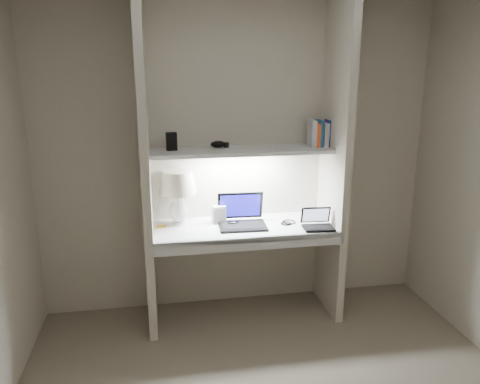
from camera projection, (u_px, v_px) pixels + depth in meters
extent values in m
cube|color=beige|center=(237.00, 159.00, 3.81)|extent=(3.20, 0.01, 2.50)
cube|color=beige|center=(146.00, 170.00, 3.43)|extent=(0.06, 0.55, 2.50)
cube|color=beige|center=(335.00, 163.00, 3.67)|extent=(0.06, 0.55, 2.50)
cube|color=white|center=(243.00, 228.00, 3.68)|extent=(1.40, 0.55, 0.04)
cube|color=silver|center=(250.00, 244.00, 3.44)|extent=(1.46, 0.03, 0.10)
cube|color=silver|center=(241.00, 151.00, 3.61)|extent=(1.40, 0.36, 0.03)
cube|color=white|center=(241.00, 154.00, 3.62)|extent=(0.60, 0.04, 0.02)
cylinder|color=white|center=(179.00, 223.00, 3.71)|extent=(0.11, 0.11, 0.02)
ellipsoid|color=white|center=(179.00, 211.00, 3.69)|extent=(0.15, 0.15, 0.18)
cylinder|color=white|center=(178.00, 198.00, 3.66)|extent=(0.02, 0.02, 0.08)
sphere|color=#FFD899|center=(178.00, 188.00, 3.64)|extent=(0.04, 0.04, 0.04)
cube|color=black|center=(243.00, 226.00, 3.64)|extent=(0.38, 0.27, 0.02)
cube|color=black|center=(243.00, 225.00, 3.64)|extent=(0.32, 0.19, 0.00)
cube|color=black|center=(240.00, 205.00, 3.76)|extent=(0.37, 0.08, 0.23)
cube|color=#1D18CD|center=(240.00, 206.00, 3.75)|extent=(0.32, 0.06, 0.19)
cube|color=black|center=(318.00, 228.00, 3.60)|extent=(0.24, 0.17, 0.02)
cube|color=black|center=(318.00, 227.00, 3.60)|extent=(0.20, 0.12, 0.00)
cube|color=black|center=(316.00, 215.00, 3.67)|extent=(0.23, 0.06, 0.13)
cube|color=#AFB4D7|center=(316.00, 215.00, 3.67)|extent=(0.20, 0.05, 0.11)
cube|color=silver|center=(219.00, 214.00, 3.73)|extent=(0.11, 0.09, 0.14)
ellipsoid|color=black|center=(233.00, 223.00, 3.69)|extent=(0.12, 0.10, 0.04)
torus|color=black|center=(289.00, 222.00, 3.75)|extent=(0.12, 0.12, 0.01)
cube|color=gold|center=(161.00, 226.00, 3.66)|extent=(0.08, 0.08, 0.00)
cube|color=silver|center=(332.00, 134.00, 3.72)|extent=(0.03, 0.14, 0.19)
cube|color=navy|center=(328.00, 133.00, 3.71)|extent=(0.04, 0.14, 0.21)
cube|color=silver|center=(324.00, 135.00, 3.71)|extent=(0.04, 0.14, 0.19)
cube|color=#236498|center=(319.00, 133.00, 3.70)|extent=(0.02, 0.14, 0.21)
cube|color=#F45222|center=(316.00, 135.00, 3.70)|extent=(0.03, 0.14, 0.19)
cube|color=silver|center=(312.00, 133.00, 3.69)|extent=(0.04, 0.14, 0.21)
cube|color=black|center=(171.00, 141.00, 3.54)|extent=(0.08, 0.06, 0.14)
ellipsoid|color=black|center=(218.00, 144.00, 3.66)|extent=(0.14, 0.12, 0.05)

